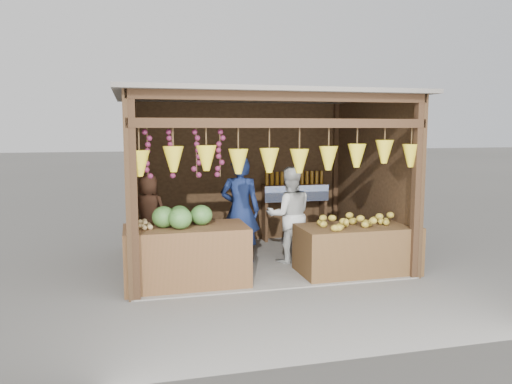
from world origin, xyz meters
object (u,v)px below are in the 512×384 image
at_px(counter_left, 186,256).
at_px(vendor_seated, 149,212).
at_px(man_standing, 240,210).
at_px(woman_standing, 289,215).
at_px(counter_right, 357,249).

bearing_deg(counter_left, vendor_seated, 113.28).
xyz_separation_m(counter_left, vendor_seated, (-0.46, 1.06, 0.45)).
height_order(man_standing, vendor_seated, man_standing).
bearing_deg(vendor_seated, man_standing, -160.33).
xyz_separation_m(woman_standing, vendor_seated, (-2.17, 0.29, 0.09)).
distance_m(counter_left, counter_right, 2.51).
bearing_deg(vendor_seated, counter_left, 138.45).
height_order(counter_right, man_standing, man_standing).
relative_size(woman_standing, vendor_seated, 1.31).
bearing_deg(vendor_seated, woman_standing, -162.48).
height_order(man_standing, woman_standing, man_standing).
distance_m(counter_left, man_standing, 1.40).
bearing_deg(woman_standing, man_standing, -6.44).
relative_size(counter_left, counter_right, 0.96).
bearing_deg(counter_left, man_standing, 44.07).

